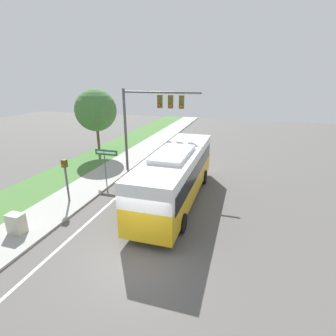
{
  "coord_description": "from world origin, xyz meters",
  "views": [
    {
      "loc": [
        3.83,
        -8.08,
        7.17
      ],
      "look_at": [
        -0.7,
        6.97,
        1.69
      ],
      "focal_mm": 28.0,
      "sensor_mm": 36.0,
      "label": 1
    }
  ],
  "objects": [
    {
      "name": "ground_plane",
      "position": [
        0.0,
        0.0,
        0.0
      ],
      "size": [
        80.0,
        80.0,
        0.0
      ],
      "primitive_type": "plane",
      "color": "#565451"
    },
    {
      "name": "sidewalk",
      "position": [
        -6.2,
        0.0,
        0.06
      ],
      "size": [
        2.8,
        80.0,
        0.12
      ],
      "color": "#9E9E99",
      "rests_on": "ground_plane"
    },
    {
      "name": "lane_divider_near",
      "position": [
        -3.6,
        0.0,
        0.0
      ],
      "size": [
        0.14,
        30.0,
        0.01
      ],
      "color": "silver",
      "rests_on": "ground_plane"
    },
    {
      "name": "bus",
      "position": [
        0.12,
        5.96,
        1.84
      ],
      "size": [
        2.65,
        10.42,
        3.32
      ],
      "color": "gold",
      "rests_on": "ground_plane"
    },
    {
      "name": "signal_gantry",
      "position": [
        -3.04,
        10.08,
        4.68
      ],
      "size": [
        5.87,
        0.41,
        6.39
      ],
      "color": "#4C4C51",
      "rests_on": "ground_plane"
    },
    {
      "name": "pedestrian_signal",
      "position": [
        -5.96,
        3.83,
        1.87
      ],
      "size": [
        0.28,
        0.34,
        2.71
      ],
      "color": "#4C4C51",
      "rests_on": "ground_plane"
    },
    {
      "name": "street_sign",
      "position": [
        -5.32,
        7.32,
        1.82
      ],
      "size": [
        1.7,
        0.08,
        2.5
      ],
      "color": "#4C4C51",
      "rests_on": "ground_plane"
    },
    {
      "name": "utility_cabinet",
      "position": [
        -6.18,
        0.22,
        0.61
      ],
      "size": [
        0.79,
        0.52,
        0.98
      ],
      "color": "#B7B29E",
      "rests_on": "sidewalk"
    },
    {
      "name": "roadside_tree",
      "position": [
        -9.44,
        13.2,
        4.28
      ],
      "size": [
        3.77,
        3.77,
        6.08
      ],
      "color": "brown",
      "rests_on": "grass_verge"
    }
  ]
}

